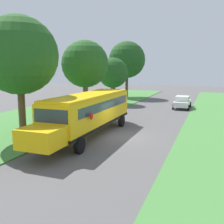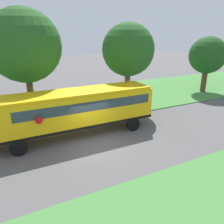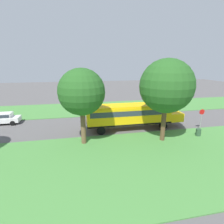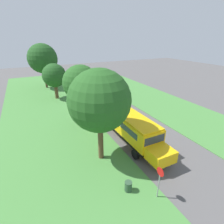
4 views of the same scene
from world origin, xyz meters
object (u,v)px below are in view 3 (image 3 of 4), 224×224
at_px(school_bus, 131,114).
at_px(trash_bin, 198,133).
at_px(oak_tree_roadside_mid, 82,92).
at_px(oak_tree_beside_bus, 168,86).
at_px(car_white_nearest, 3,118).
at_px(stop_sign, 201,117).

relative_size(school_bus, trash_bin, 13.80).
xyz_separation_m(oak_tree_roadside_mid, trash_bin, (-0.52, -12.93, -5.00)).
bearing_deg(school_bus, oak_tree_beside_bus, -151.14).
xyz_separation_m(car_white_nearest, stop_sign, (-7.40, -25.11, 0.86)).
bearing_deg(stop_sign, school_bus, 74.65).
distance_m(car_white_nearest, trash_bin, 25.33).
bearing_deg(car_white_nearest, trash_bin, -110.83).
distance_m(car_white_nearest, oak_tree_roadside_mid, 14.43).
bearing_deg(oak_tree_roadside_mid, stop_sign, -85.67).
height_order(school_bus, car_white_nearest, school_bus).
distance_m(oak_tree_roadside_mid, stop_sign, 14.88).
xyz_separation_m(school_bus, oak_tree_beside_bus, (-4.34, -2.39, 4.08)).
bearing_deg(stop_sign, oak_tree_beside_bus, 108.87).
bearing_deg(oak_tree_beside_bus, stop_sign, -71.13).
relative_size(school_bus, oak_tree_beside_bus, 1.43).
height_order(car_white_nearest, stop_sign, stop_sign).
bearing_deg(oak_tree_beside_bus, car_white_nearest, 63.72).
bearing_deg(school_bus, oak_tree_roadside_mid, 119.48).
xyz_separation_m(school_bus, car_white_nearest, (5.10, 16.73, -1.05)).
relative_size(oak_tree_roadside_mid, stop_sign, 2.83).
bearing_deg(car_white_nearest, stop_sign, -106.42).
relative_size(school_bus, car_white_nearest, 2.82).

